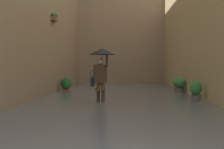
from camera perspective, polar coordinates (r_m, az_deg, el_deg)
ground_plane at (r=13.26m, az=1.30°, el=-4.64°), size 60.00×60.00×0.00m
flood_water at (r=13.25m, az=1.30°, el=-4.27°), size 7.02×27.18×0.17m
building_facade_far at (r=24.91m, az=1.64°, el=9.19°), size 9.82×1.80×9.56m
person_wading at (r=11.28m, az=-1.89°, el=1.57°), size 0.94×0.94×2.09m
potted_plant_far_left at (r=15.78m, az=11.67°, el=-1.87°), size 0.60×0.60×0.88m
potted_plant_near_left at (r=12.04m, az=14.43°, el=-2.95°), size 0.44×0.44×0.89m
potted_plant_far_right at (r=16.53m, az=-8.03°, el=-1.78°), size 0.55×0.55×0.85m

